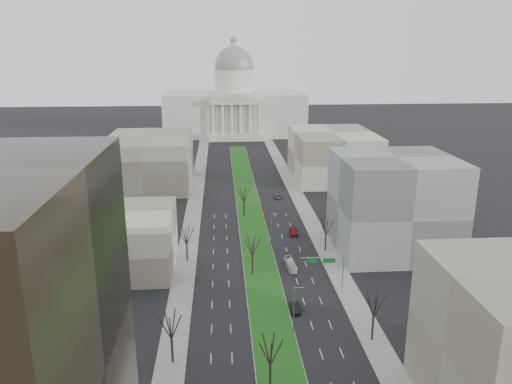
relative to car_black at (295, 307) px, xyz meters
name	(u,v)px	position (x,y,z in m)	size (l,w,h in m)	color
ground	(251,216)	(-5.20, 56.84, -0.81)	(600.00, 600.00, 0.00)	black
median	(251,217)	(-5.20, 55.83, -0.70)	(8.00, 222.03, 0.20)	#999993
sidewalk_left	(188,250)	(-22.70, 31.84, -0.73)	(5.00, 330.00, 0.15)	gray
sidewalk_right	(324,246)	(12.30, 31.84, -0.73)	(5.00, 330.00, 0.15)	gray
capitol	(235,106)	(-5.20, 206.43, 15.50)	(80.00, 46.00, 55.00)	beige
building_beige_left	(116,241)	(-38.20, 21.84, 6.19)	(26.00, 22.00, 14.00)	gray
building_grey_right	(394,204)	(28.80, 28.84, 11.19)	(28.00, 26.00, 24.00)	slate
building_far_left	(150,160)	(-40.20, 96.84, 8.19)	(30.00, 40.00, 18.00)	gray
building_far_right	(333,155)	(29.80, 101.84, 8.19)	(30.00, 40.00, 18.00)	gray
tree_left_mid	(171,324)	(-22.40, -15.16, 6.19)	(5.40, 5.40, 9.72)	black
tree_left_far	(186,235)	(-22.40, 24.84, 6.04)	(5.28, 5.28, 9.50)	black
tree_right_mid	(374,303)	(12.00, -11.16, 6.35)	(5.52, 5.52, 9.94)	black
tree_right_far	(326,226)	(12.00, 28.84, 5.72)	(5.04, 5.04, 9.07)	black
tree_median_a	(270,349)	(-7.20, -23.16, 6.19)	(5.40, 5.40, 9.72)	black
tree_median_b	(253,245)	(-7.20, 16.84, 6.19)	(5.40, 5.40, 9.72)	black
tree_median_c	(244,194)	(-7.20, 56.84, 6.19)	(5.40, 5.40, 9.72)	black
streetlamp_median_b	(294,310)	(-1.44, -8.16, 4.00)	(1.90, 0.20, 9.16)	gray
streetlamp_median_c	(271,230)	(-1.44, 31.84, 4.00)	(1.90, 0.20, 9.16)	gray
mast_arm_signs	(330,266)	(8.29, 6.87, 5.30)	(9.12, 0.24, 8.09)	gray
car_black	(295,307)	(0.00, 0.00, 0.00)	(1.71, 4.89, 1.61)	black
car_red	(294,232)	(5.66, 40.66, -0.05)	(2.12, 5.21, 1.51)	maroon
car_grey_far	(278,197)	(5.19, 74.83, -0.19)	(2.05, 4.45, 1.24)	#474A4E
box_van	(290,264)	(1.77, 19.11, 0.19)	(1.68, 7.17, 2.00)	silver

